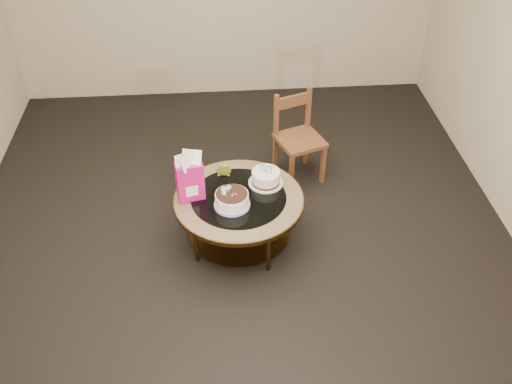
{
  "coord_description": "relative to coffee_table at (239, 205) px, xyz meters",
  "views": [
    {
      "loc": [
        -0.14,
        -3.39,
        3.26
      ],
      "look_at": [
        0.14,
        0.02,
        0.48
      ],
      "focal_mm": 40.0,
      "sensor_mm": 36.0,
      "label": 1
    }
  ],
  "objects": [
    {
      "name": "coffee_table",
      "position": [
        0.0,
        0.0,
        0.0
      ],
      "size": [
        1.02,
        1.02,
        0.46
      ],
      "color": "#553A18",
      "rests_on": "ground"
    },
    {
      "name": "decorated_cake",
      "position": [
        -0.06,
        -0.09,
        0.13
      ],
      "size": [
        0.28,
        0.28,
        0.16
      ],
      "rotation": [
        0.0,
        0.0,
        0.09
      ],
      "color": "#B396D4",
      "rests_on": "coffee_table"
    },
    {
      "name": "dining_chair",
      "position": [
        0.58,
        0.85,
        0.04
      ],
      "size": [
        0.49,
        0.49,
        0.82
      ],
      "rotation": [
        0.0,
        0.0,
        0.35
      ],
      "color": "brown",
      "rests_on": "ground"
    },
    {
      "name": "ground",
      "position": [
        -0.0,
        0.0,
        -0.38
      ],
      "size": [
        5.0,
        5.0,
        0.0
      ],
      "primitive_type": "plane",
      "color": "black",
      "rests_on": "ground"
    },
    {
      "name": "cream_cake",
      "position": [
        0.23,
        0.16,
        0.13
      ],
      "size": [
        0.28,
        0.28,
        0.18
      ],
      "rotation": [
        0.0,
        0.0,
        -0.4
      ],
      "color": "silver",
      "rests_on": "coffee_table"
    },
    {
      "name": "pillar_candle",
      "position": [
        -0.1,
        0.32,
        0.11
      ],
      "size": [
        0.12,
        0.12,
        0.09
      ],
      "rotation": [
        0.0,
        0.0,
        -0.1
      ],
      "color": "#E5C15E",
      "rests_on": "coffee_table"
    },
    {
      "name": "gift_bag",
      "position": [
        -0.36,
        0.03,
        0.28
      ],
      "size": [
        0.22,
        0.18,
        0.41
      ],
      "rotation": [
        0.0,
        0.0,
        0.2
      ],
      "color": "#E91584",
      "rests_on": "coffee_table"
    },
    {
      "name": "room_walls",
      "position": [
        -0.0,
        0.0,
        1.16
      ],
      "size": [
        4.52,
        5.02,
        2.61
      ],
      "color": "#C3AC93",
      "rests_on": "ground"
    }
  ]
}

